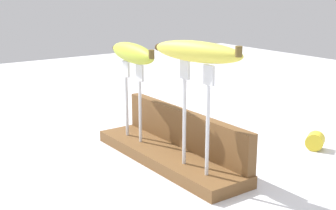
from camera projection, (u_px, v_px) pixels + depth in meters
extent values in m
plane|color=silver|center=(168.00, 162.00, 0.98)|extent=(3.00, 3.00, 0.00)
cube|color=brown|center=(168.00, 156.00, 0.98)|extent=(0.41, 0.11, 0.02)
cube|color=brown|center=(185.00, 129.00, 0.99)|extent=(0.40, 0.02, 0.08)
cylinder|color=silver|center=(127.00, 106.00, 1.06)|extent=(0.01, 0.01, 0.14)
cube|color=silver|center=(126.00, 69.00, 1.04)|extent=(0.03, 0.00, 0.04)
cylinder|color=silver|center=(140.00, 112.00, 1.01)|extent=(0.01, 0.01, 0.14)
cube|color=silver|center=(140.00, 73.00, 0.99)|extent=(0.03, 0.00, 0.04)
cylinder|color=silver|center=(184.00, 122.00, 0.88)|extent=(0.01, 0.01, 0.17)
cube|color=silver|center=(185.00, 69.00, 0.86)|extent=(0.03, 0.00, 0.04)
cylinder|color=silver|center=(208.00, 131.00, 0.83)|extent=(0.01, 0.01, 0.17)
cube|color=silver|center=(209.00, 75.00, 0.80)|extent=(0.03, 0.00, 0.04)
ellipsoid|color=#B2C138|center=(132.00, 53.00, 1.00)|extent=(0.20, 0.06, 0.04)
cylinder|color=brown|center=(152.00, 54.00, 0.92)|extent=(0.01, 0.01, 0.02)
sphere|color=#3F2D19|center=(115.00, 48.00, 1.08)|extent=(0.01, 0.01, 0.01)
ellipsoid|color=#DBD147|center=(197.00, 52.00, 0.82)|extent=(0.20, 0.08, 0.04)
cylinder|color=brown|center=(241.00, 51.00, 0.76)|extent=(0.01, 0.01, 0.02)
sphere|color=#3F2D19|center=(158.00, 47.00, 0.88)|extent=(0.01, 0.01, 0.01)
cylinder|color=silver|center=(179.00, 117.00, 1.30)|extent=(0.15, 0.07, 0.01)
cube|color=silver|center=(171.00, 108.00, 1.40)|extent=(0.04, 0.04, 0.01)
cylinder|color=yellow|center=(315.00, 141.00, 1.05)|extent=(0.05, 0.05, 0.04)
cylinder|color=beige|center=(316.00, 139.00, 1.06)|extent=(0.03, 0.02, 0.04)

